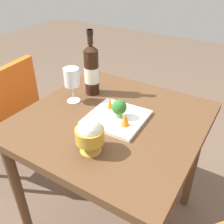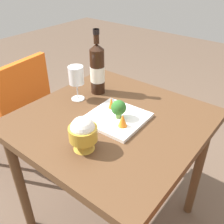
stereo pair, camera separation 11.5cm
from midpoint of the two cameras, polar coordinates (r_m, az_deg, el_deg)
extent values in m
plane|color=brown|center=(1.70, 2.09, -22.80)|extent=(8.00, 8.00, 0.00)
cube|color=brown|center=(1.18, 2.80, -2.14)|extent=(0.81, 0.81, 0.04)
cylinder|color=brown|center=(1.56, 20.89, -12.25)|extent=(0.05, 0.05, 0.71)
cylinder|color=brown|center=(1.79, 0.08, -3.16)|extent=(0.05, 0.05, 0.71)
cylinder|color=brown|center=(1.45, -17.85, -15.58)|extent=(0.05, 0.05, 0.71)
cube|color=orange|center=(1.89, -20.13, -0.09)|extent=(0.45, 0.45, 0.02)
cube|color=orange|center=(1.66, -17.44, 4.25)|extent=(0.09, 0.40, 0.40)
cylinder|color=black|center=(2.21, -18.67, -1.72)|extent=(0.03, 0.03, 0.43)
cylinder|color=black|center=(1.83, -19.27, -10.03)|extent=(0.03, 0.03, 0.43)
cylinder|color=black|center=(2.00, -12.11, -4.66)|extent=(0.03, 0.03, 0.43)
cylinder|color=black|center=(1.33, -0.82, 9.04)|extent=(0.07, 0.08, 0.24)
cone|color=black|center=(1.28, -0.87, 14.55)|extent=(0.07, 0.08, 0.03)
cylinder|color=black|center=(1.26, -0.89, 16.71)|extent=(0.03, 0.03, 0.07)
cylinder|color=black|center=(1.26, -0.90, 17.72)|extent=(0.03, 0.03, 0.02)
cylinder|color=silver|center=(1.33, -0.82, 8.57)|extent=(0.08, 0.08, 0.08)
cylinder|color=white|center=(1.31, -5.23, 2.98)|extent=(0.07, 0.07, 0.00)
cylinder|color=white|center=(1.29, -5.33, 4.69)|extent=(0.01, 0.01, 0.08)
cylinder|color=white|center=(1.25, -5.53, 8.22)|extent=(0.08, 0.08, 0.09)
cone|color=gold|center=(0.98, -3.03, -7.30)|extent=(0.08, 0.08, 0.04)
cylinder|color=gold|center=(0.95, -3.12, -4.98)|extent=(0.11, 0.11, 0.05)
sphere|color=white|center=(0.93, -3.16, -3.89)|extent=(0.09, 0.09, 0.09)
cube|color=white|center=(1.15, 3.83, -1.47)|extent=(0.26, 0.26, 0.02)
cylinder|color=#729E4C|center=(1.13, 4.40, -0.71)|extent=(0.03, 0.03, 0.03)
sphere|color=#2D6B28|center=(1.11, 4.48, 0.92)|extent=(0.07, 0.07, 0.07)
cone|color=orange|center=(1.07, 5.50, -1.99)|extent=(0.04, 0.04, 0.06)
cone|color=orange|center=(1.19, 2.59, 2.01)|extent=(0.03, 0.03, 0.06)
camera|label=1|loc=(0.06, -87.14, 1.83)|focal=40.41mm
camera|label=2|loc=(0.06, 92.86, -1.83)|focal=40.41mm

